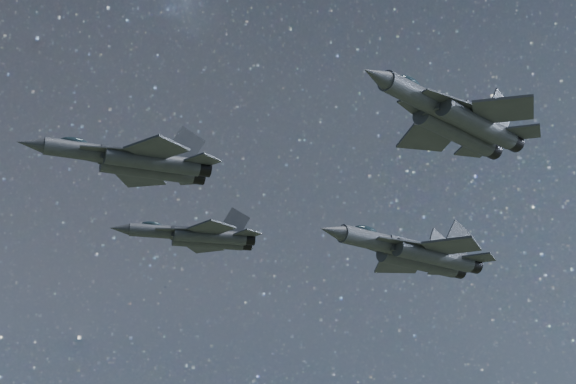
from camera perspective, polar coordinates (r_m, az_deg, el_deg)
jet_lead at (r=77.48m, az=-9.08°, el=1.85°), size 15.91×10.72×4.01m
jet_left at (r=96.57m, az=-5.40°, el=-2.61°), size 14.73×9.64×3.80m
jet_right at (r=71.54m, az=9.86°, el=4.32°), size 17.51×12.22×4.41m
jet_slot at (r=95.44m, az=7.48°, el=-3.59°), size 19.92×14.13×5.06m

